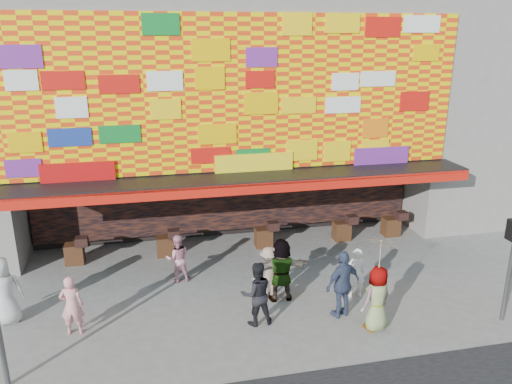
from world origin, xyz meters
TOP-DOWN VIEW (x-y plane):
  - ground at (0.00, 0.00)m, footprint 90.00×90.00m
  - shop_building at (0.00, 8.18)m, footprint 15.20×9.40m
  - neighbor_right at (13.00, 8.00)m, footprint 11.00×8.00m
  - signal_right at (6.20, -1.50)m, footprint 0.22×0.20m
  - ped_a at (-6.80, 1.21)m, footprint 1.01×0.76m
  - ped_b at (-5.01, 0.29)m, footprint 0.62×0.43m
  - ped_c at (-0.33, -0.25)m, footprint 0.88×0.70m
  - ped_d at (0.35, 1.15)m, footprint 1.00×0.60m
  - ped_e at (2.02, -0.39)m, footprint 1.21×0.82m
  - ped_f at (0.63, 0.82)m, footprint 1.76×0.62m
  - ped_g at (2.65, -1.17)m, footprint 0.99×0.80m
  - ped_h at (2.79, 0.52)m, footprint 0.57×0.38m
  - ped_i at (-2.19, 2.63)m, footprint 0.76×0.60m
  - parasol at (2.65, -1.17)m, footprint 1.06×1.08m

SIDE VIEW (x-z plane):
  - ground at x=0.00m, z-range 0.00..0.00m
  - ped_d at x=0.35m, z-range 0.00..1.52m
  - ped_i at x=-2.19m, z-range 0.00..1.52m
  - ped_h at x=2.79m, z-range 0.00..1.53m
  - ped_b at x=-5.01m, z-range 0.00..1.62m
  - ped_c at x=-0.33m, z-range 0.00..1.75m
  - ped_g at x=2.65m, z-range 0.00..1.76m
  - ped_a at x=-6.80m, z-range 0.00..1.87m
  - ped_f at x=0.63m, z-range 0.00..1.87m
  - ped_e at x=2.02m, z-range 0.00..1.91m
  - signal_right at x=6.20m, z-range 0.36..3.36m
  - parasol at x=2.65m, z-range 1.22..3.01m
  - shop_building at x=0.00m, z-range 0.23..10.23m
  - neighbor_right at x=13.00m, z-range 0.00..12.00m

